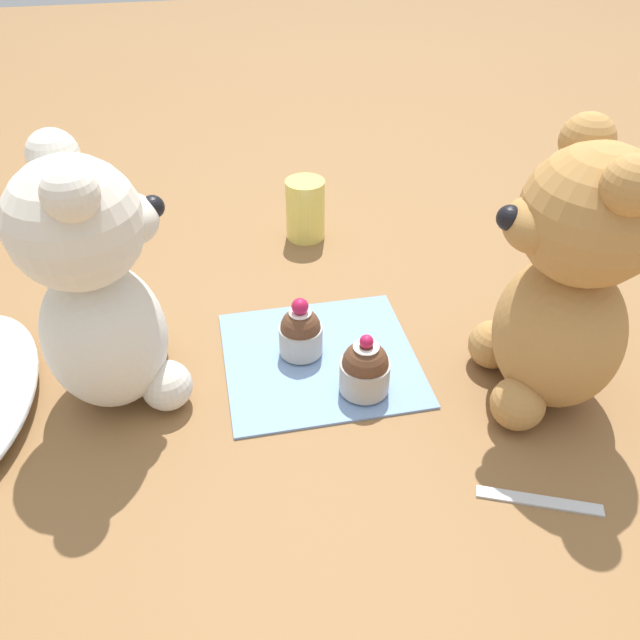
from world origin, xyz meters
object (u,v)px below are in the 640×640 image
Objects in this scene: teddy_bear_tan at (567,285)px; cupcake_near_cream_bear at (301,332)px; cupcake_near_tan_bear at (365,369)px; teaspoon at (539,500)px; juice_glass at (305,209)px; teddy_bear_cream at (98,290)px.

teddy_bear_tan is 3.93× the size of cupcake_near_cream_bear.
teddy_bear_tan reaches higher than cupcake_near_tan_bear.
teddy_bear_tan reaches higher than teaspoon.
cupcake_near_tan_bear is (0.03, 0.18, -0.10)m from teddy_bear_tan.
teddy_bear_tan reaches higher than juice_glass.
juice_glass is (0.28, -0.25, -0.09)m from teddy_bear_cream.
teddy_bear_cream is 3.83× the size of cupcake_near_tan_bear.
teddy_bear_tan is 3.99× the size of cupcake_near_tan_bear.
teddy_bear_cream is 0.27m from cupcake_near_tan_bear.
cupcake_near_cream_bear is at bearing -100.66° from teddy_bear_cream.
teddy_bear_cream is 3.09× the size of juice_glass.
cupcake_near_cream_bear is 0.27m from juice_glass.
teddy_bear_tan is 0.28m from cupcake_near_cream_bear.
cupcake_near_tan_bear is at bearing -91.98° from teddy_bear_tan.
teddy_bear_tan reaches higher than teddy_bear_cream.
teddy_bear_cream reaches higher than teaspoon.
teddy_bear_tan is 0.20m from teaspoon.
teddy_bear_tan is at bearing -153.47° from juice_glass.
juice_glass is (0.37, 0.18, -0.09)m from teddy_bear_tan.
juice_glass is (0.33, 0.00, 0.01)m from cupcake_near_tan_bear.
teaspoon is (-0.50, -0.12, -0.04)m from juice_glass.
juice_glass reaches higher than cupcake_near_cream_bear.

